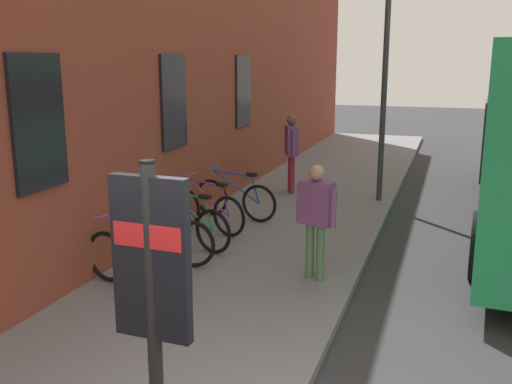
{
  "coord_description": "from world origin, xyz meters",
  "views": [
    {
      "loc": [
        -3.64,
        -1.13,
        3.14
      ],
      "look_at": [
        3.84,
        1.41,
        1.32
      ],
      "focal_mm": 40.93,
      "sensor_mm": 36.0,
      "label": 1
    }
  ],
  "objects_px": {
    "pedestrian_near_bus": "(316,210)",
    "bicycle_leaning_wall": "(189,224)",
    "bicycle_beside_lamp": "(136,261)",
    "bicycle_by_door": "(207,210)",
    "transit_info_sign": "(152,281)",
    "street_lamp": "(386,58)",
    "pedestrian_by_facade": "(292,146)",
    "bicycle_under_window": "(160,239)",
    "bicycle_nearest_sign": "(235,199)"
  },
  "relations": [
    {
      "from": "bicycle_nearest_sign",
      "to": "transit_info_sign",
      "type": "distance_m",
      "value": 7.34
    },
    {
      "from": "bicycle_leaning_wall",
      "to": "pedestrian_by_facade",
      "type": "bearing_deg",
      "value": -6.84
    },
    {
      "from": "bicycle_leaning_wall",
      "to": "pedestrian_near_bus",
      "type": "relative_size",
      "value": 1.05
    },
    {
      "from": "bicycle_under_window",
      "to": "bicycle_nearest_sign",
      "type": "bearing_deg",
      "value": -3.57
    },
    {
      "from": "bicycle_beside_lamp",
      "to": "bicycle_under_window",
      "type": "distance_m",
      "value": 1.0
    },
    {
      "from": "bicycle_beside_lamp",
      "to": "bicycle_by_door",
      "type": "relative_size",
      "value": 1.03
    },
    {
      "from": "bicycle_by_door",
      "to": "bicycle_nearest_sign",
      "type": "distance_m",
      "value": 0.95
    },
    {
      "from": "bicycle_by_door",
      "to": "transit_info_sign",
      "type": "relative_size",
      "value": 0.7
    },
    {
      "from": "pedestrian_near_bus",
      "to": "street_lamp",
      "type": "bearing_deg",
      "value": -3.03
    },
    {
      "from": "bicycle_under_window",
      "to": "pedestrian_near_bus",
      "type": "relative_size",
      "value": 1.09
    },
    {
      "from": "bicycle_beside_lamp",
      "to": "street_lamp",
      "type": "bearing_deg",
      "value": -21.66
    },
    {
      "from": "bicycle_beside_lamp",
      "to": "bicycle_under_window",
      "type": "xyz_separation_m",
      "value": [
        0.98,
        0.17,
        0.0
      ]
    },
    {
      "from": "bicycle_nearest_sign",
      "to": "street_lamp",
      "type": "distance_m",
      "value": 4.31
    },
    {
      "from": "transit_info_sign",
      "to": "pedestrian_by_facade",
      "type": "distance_m",
      "value": 9.58
    },
    {
      "from": "transit_info_sign",
      "to": "street_lamp",
      "type": "bearing_deg",
      "value": -2.22
    },
    {
      "from": "bicycle_by_door",
      "to": "pedestrian_by_facade",
      "type": "bearing_deg",
      "value": -10.01
    },
    {
      "from": "bicycle_nearest_sign",
      "to": "transit_info_sign",
      "type": "bearing_deg",
      "value": -163.45
    },
    {
      "from": "transit_info_sign",
      "to": "pedestrian_by_facade",
      "type": "height_order",
      "value": "transit_info_sign"
    },
    {
      "from": "pedestrian_near_bus",
      "to": "street_lamp",
      "type": "relative_size",
      "value": 0.32
    },
    {
      "from": "bicycle_by_door",
      "to": "bicycle_leaning_wall",
      "type": "bearing_deg",
      "value": -174.84
    },
    {
      "from": "bicycle_by_door",
      "to": "pedestrian_near_bus",
      "type": "bearing_deg",
      "value": -124.91
    },
    {
      "from": "transit_info_sign",
      "to": "street_lamp",
      "type": "xyz_separation_m",
      "value": [
        9.35,
        -0.36,
        1.41
      ]
    },
    {
      "from": "bicycle_by_door",
      "to": "bicycle_under_window",
      "type": "bearing_deg",
      "value": -179.55
    },
    {
      "from": "bicycle_nearest_sign",
      "to": "pedestrian_by_facade",
      "type": "height_order",
      "value": "pedestrian_by_facade"
    },
    {
      "from": "pedestrian_near_bus",
      "to": "bicycle_nearest_sign",
      "type": "bearing_deg",
      "value": 40.04
    },
    {
      "from": "bicycle_nearest_sign",
      "to": "bicycle_beside_lamp",
      "type": "bearing_deg",
      "value": 179.96
    },
    {
      "from": "bicycle_leaning_wall",
      "to": "pedestrian_near_bus",
      "type": "distance_m",
      "value": 2.44
    },
    {
      "from": "bicycle_by_door",
      "to": "transit_info_sign",
      "type": "bearing_deg",
      "value": -159.5
    },
    {
      "from": "transit_info_sign",
      "to": "street_lamp",
      "type": "distance_m",
      "value": 9.47
    },
    {
      "from": "bicycle_by_door",
      "to": "street_lamp",
      "type": "bearing_deg",
      "value": -37.86
    },
    {
      "from": "bicycle_leaning_wall",
      "to": "bicycle_by_door",
      "type": "xyz_separation_m",
      "value": [
        0.92,
        0.08,
        0.0
      ]
    },
    {
      "from": "bicycle_leaning_wall",
      "to": "pedestrian_by_facade",
      "type": "xyz_separation_m",
      "value": [
        4.35,
        -0.52,
        0.7
      ]
    },
    {
      "from": "bicycle_under_window",
      "to": "bicycle_nearest_sign",
      "type": "relative_size",
      "value": 1.01
    },
    {
      "from": "bicycle_under_window",
      "to": "bicycle_leaning_wall",
      "type": "height_order",
      "value": "same"
    },
    {
      "from": "bicycle_under_window",
      "to": "transit_info_sign",
      "type": "bearing_deg",
      "value": -152.19
    },
    {
      "from": "bicycle_by_door",
      "to": "bicycle_nearest_sign",
      "type": "relative_size",
      "value": 0.96
    },
    {
      "from": "bicycle_by_door",
      "to": "street_lamp",
      "type": "height_order",
      "value": "street_lamp"
    },
    {
      "from": "bicycle_under_window",
      "to": "pedestrian_by_facade",
      "type": "xyz_separation_m",
      "value": [
        5.2,
        -0.59,
        0.7
      ]
    },
    {
      "from": "bicycle_beside_lamp",
      "to": "pedestrian_near_bus",
      "type": "distance_m",
      "value": 2.51
    },
    {
      "from": "bicycle_leaning_wall",
      "to": "street_lamp",
      "type": "relative_size",
      "value": 0.34
    },
    {
      "from": "bicycle_by_door",
      "to": "pedestrian_by_facade",
      "type": "relative_size",
      "value": 0.95
    },
    {
      "from": "bicycle_beside_lamp",
      "to": "bicycle_under_window",
      "type": "relative_size",
      "value": 0.99
    },
    {
      "from": "street_lamp",
      "to": "bicycle_beside_lamp",
      "type": "bearing_deg",
      "value": 158.34
    },
    {
      "from": "bicycle_beside_lamp",
      "to": "street_lamp",
      "type": "relative_size",
      "value": 0.35
    },
    {
      "from": "pedestrian_near_bus",
      "to": "bicycle_leaning_wall",
      "type": "bearing_deg",
      "value": 72.53
    },
    {
      "from": "bicycle_by_door",
      "to": "pedestrian_near_bus",
      "type": "height_order",
      "value": "pedestrian_near_bus"
    },
    {
      "from": "bicycle_under_window",
      "to": "bicycle_nearest_sign",
      "type": "height_order",
      "value": "same"
    },
    {
      "from": "bicycle_beside_lamp",
      "to": "street_lamp",
      "type": "height_order",
      "value": "street_lamp"
    },
    {
      "from": "bicycle_beside_lamp",
      "to": "pedestrian_by_facade",
      "type": "distance_m",
      "value": 6.24
    },
    {
      "from": "bicycle_under_window",
      "to": "pedestrian_by_facade",
      "type": "distance_m",
      "value": 5.28
    }
  ]
}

